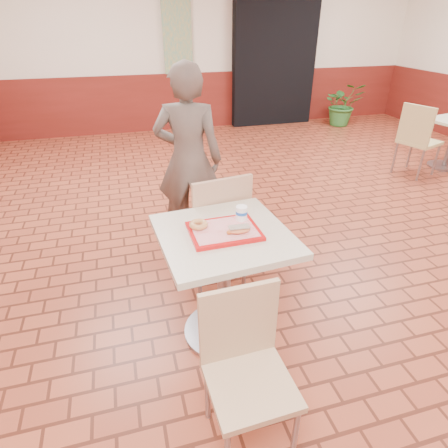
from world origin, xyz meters
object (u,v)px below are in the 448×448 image
object	(u,v)px
chair_main_front	(246,363)
chair_main_back	(216,226)
potted_plant	(343,104)
main_table	(224,269)
customer	(189,160)
serving_tray	(224,231)
paper_cup	(241,213)
chair_second_left	(418,137)
long_john_donut	(239,230)
ring_donut	(199,224)

from	to	relation	value
chair_main_front	chair_main_back	size ratio (longest dim) A/B	0.89
potted_plant	main_table	bearing A→B (deg)	-128.20
chair_main_front	potted_plant	bearing A→B (deg)	52.92
customer	serving_tray	world-z (taller)	customer
chair_main_front	paper_cup	xyz separation A→B (m)	(0.22, 0.76, 0.39)
main_table	chair_main_back	xyz separation A→B (m)	(0.09, 0.54, -0.00)
serving_tray	potted_plant	distance (m)	6.07
customer	paper_cup	bearing A→B (deg)	113.19
main_table	potted_plant	bearing A→B (deg)	51.80
customer	potted_plant	size ratio (longest dim) A/B	2.01
serving_tray	chair_second_left	world-z (taller)	chair_second_left
serving_tray	potted_plant	world-z (taller)	serving_tray
chair_main_front	long_john_donut	bearing A→B (deg)	74.08
customer	paper_cup	world-z (taller)	customer
main_table	customer	world-z (taller)	customer
main_table	chair_main_front	xyz separation A→B (m)	(-0.08, -0.68, -0.06)
long_john_donut	chair_second_left	bearing A→B (deg)	34.74
main_table	chair_main_front	bearing A→B (deg)	-96.98
long_john_donut	chair_main_front	bearing A→B (deg)	-103.99
chair_main_front	ring_donut	world-z (taller)	ring_donut
ring_donut	paper_cup	bearing A→B (deg)	4.54
customer	chair_second_left	size ratio (longest dim) A/B	1.73
main_table	chair_main_back	world-z (taller)	chair_main_back
chair_main_front	long_john_donut	distance (m)	0.73
customer	paper_cup	size ratio (longest dim) A/B	18.33
main_table	customer	bearing A→B (deg)	88.55
long_john_donut	potted_plant	size ratio (longest dim) A/B	0.18
main_table	ring_donut	distance (m)	0.34
serving_tray	paper_cup	xyz separation A→B (m)	(0.14, 0.09, 0.06)
main_table	long_john_donut	world-z (taller)	long_john_donut
paper_cup	serving_tray	bearing A→B (deg)	-147.46
customer	serving_tray	xyz separation A→B (m)	(-0.03, -1.26, -0.00)
chair_main_back	customer	world-z (taller)	customer
chair_second_left	potted_plant	bearing A→B (deg)	-30.23
long_john_donut	paper_cup	size ratio (longest dim) A/B	1.62
customer	chair_main_back	bearing A→B (deg)	112.85
chair_main_front	chair_second_left	size ratio (longest dim) A/B	0.90
chair_main_back	ring_donut	xyz separation A→B (m)	(-0.23, -0.48, 0.30)
chair_main_back	paper_cup	world-z (taller)	chair_main_back
serving_tray	chair_second_left	size ratio (longest dim) A/B	0.43
serving_tray	paper_cup	size ratio (longest dim) A/B	4.59
serving_tray	paper_cup	bearing A→B (deg)	32.54
main_table	chair_second_left	bearing A→B (deg)	33.38
chair_main_front	potted_plant	xyz separation A→B (m)	(3.83, 5.43, -0.07)
serving_tray	ring_donut	bearing A→B (deg)	154.95
paper_cup	chair_second_left	size ratio (longest dim) A/B	0.09
chair_main_back	serving_tray	xyz separation A→B (m)	(-0.09, -0.54, 0.27)
paper_cup	potted_plant	distance (m)	5.92
serving_tray	main_table	bearing A→B (deg)	-90.00
ring_donut	long_john_donut	bearing A→B (deg)	-31.53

